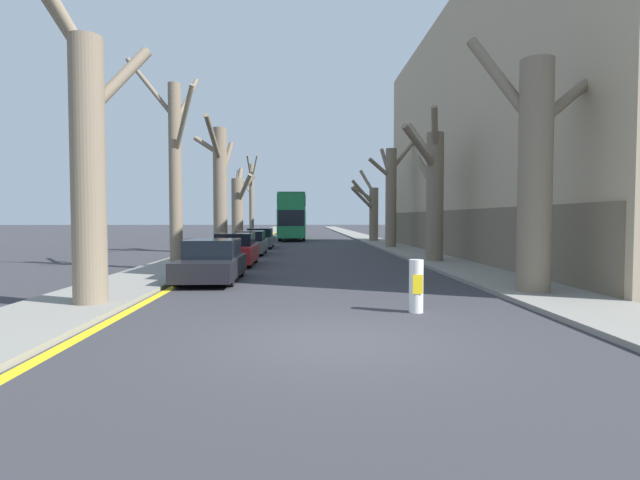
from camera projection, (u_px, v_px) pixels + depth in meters
ground_plane at (336, 341)px, 8.47m from camera, size 300.00×300.00×0.00m
sidewalk_left at (256, 236)px, 58.17m from camera, size 2.60×120.00×0.12m
sidewalk_right at (357, 235)px, 58.60m from camera, size 2.60×120.00×0.12m
building_facade_right at (537, 132)px, 27.11m from camera, size 10.08×30.98×13.59m
kerb_line_stripe at (269, 236)px, 58.23m from camera, size 0.24×120.00×0.01m
street_tree_left_0 at (85, 152)px, 11.36m from camera, size 2.82×2.25×8.47m
street_tree_left_1 at (175, 165)px, 20.14m from camera, size 3.11×3.55×8.55m
street_tree_left_2 at (220, 185)px, 29.80m from camera, size 2.31×4.49×7.75m
street_tree_left_3 at (238, 207)px, 38.38m from camera, size 1.82×2.79×6.06m
street_tree_left_4 at (251, 198)px, 47.37m from camera, size 1.90×4.79×7.91m
street_tree_right_0 at (535, 168)px, 13.29m from camera, size 3.68×1.82×7.21m
street_tree_right_1 at (433, 189)px, 23.13m from camera, size 2.36×4.77×7.02m
street_tree_right_2 at (391, 193)px, 34.19m from camera, size 3.57×3.14×7.56m
street_tree_right_3 at (372, 210)px, 43.25m from camera, size 2.61×2.96×6.36m
double_decker_bus at (292, 214)px, 48.81m from camera, size 2.52×11.96×4.38m
parked_car_0 at (212, 261)px, 16.45m from camera, size 1.81×4.38×1.38m
parked_car_1 at (235, 250)px, 22.07m from camera, size 1.77×4.05×1.41m
parked_car_2 at (250, 243)px, 28.56m from camera, size 1.71×4.37×1.35m
parked_car_3 at (260, 239)px, 35.08m from camera, size 1.87×4.56×1.37m
traffic_bollard at (416, 286)px, 10.97m from camera, size 0.31×0.32×1.17m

